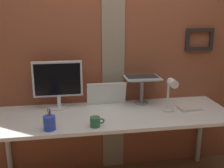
{
  "coord_description": "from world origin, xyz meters",
  "views": [
    {
      "loc": [
        -0.41,
        -2.23,
        1.65
      ],
      "look_at": [
        -0.03,
        0.1,
        0.99
      ],
      "focal_mm": 43.19,
      "sensor_mm": 36.0,
      "label": 1
    }
  ],
  "objects": [
    {
      "name": "coffee_mug",
      "position": [
        -0.22,
        -0.25,
        0.78
      ],
      "size": [
        0.12,
        0.08,
        0.08
      ],
      "color": "#33724C",
      "rests_on": "desk"
    },
    {
      "name": "brick_wall_back",
      "position": [
        0.0,
        0.4,
        1.16
      ],
      "size": [
        3.32,
        0.16,
        2.32
      ],
      "color": "brown",
      "rests_on": "ground_plane"
    },
    {
      "name": "laptop_stand",
      "position": [
        0.28,
        0.22,
        0.91
      ],
      "size": [
        0.28,
        0.22,
        0.26
      ],
      "color": "gray",
      "rests_on": "desk"
    },
    {
      "name": "laptop",
      "position": [
        0.28,
        0.29,
        1.06
      ],
      "size": [
        0.34,
        0.31,
        0.23
      ],
      "color": "#ADB2B7",
      "rests_on": "laptop_stand"
    },
    {
      "name": "desk_lamp",
      "position": [
        0.47,
        -0.06,
        0.94
      ],
      "size": [
        0.12,
        0.2,
        0.32
      ],
      "color": "white",
      "rests_on": "desk"
    },
    {
      "name": "monitor",
      "position": [
        -0.52,
        0.22,
        1.0
      ],
      "size": [
        0.45,
        0.18,
        0.45
      ],
      "color": "white",
      "rests_on": "desk"
    },
    {
      "name": "pen_cup",
      "position": [
        -0.58,
        -0.25,
        0.8
      ],
      "size": [
        0.09,
        0.09,
        0.18
      ],
      "color": "blue",
      "rests_on": "desk"
    },
    {
      "name": "desk",
      "position": [
        -0.03,
        -0.0,
        0.67
      ],
      "size": [
        2.13,
        0.69,
        0.74
      ],
      "color": "white",
      "rests_on": "ground_plane"
    },
    {
      "name": "whiteboard_panel",
      "position": [
        -0.06,
        0.25,
        0.85
      ],
      "size": [
        0.38,
        0.07,
        0.23
      ],
      "primitive_type": "cube",
      "rotation": [
        0.25,
        0.0,
        0.0
      ],
      "color": "white",
      "rests_on": "desk"
    },
    {
      "name": "paper_clutter_stack",
      "position": [
        0.69,
        -0.0,
        0.75
      ],
      "size": [
        0.2,
        0.15,
        0.02
      ],
      "primitive_type": "cube",
      "rotation": [
        0.0,
        0.0,
        0.04
      ],
      "color": "silver",
      "rests_on": "desk"
    }
  ]
}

